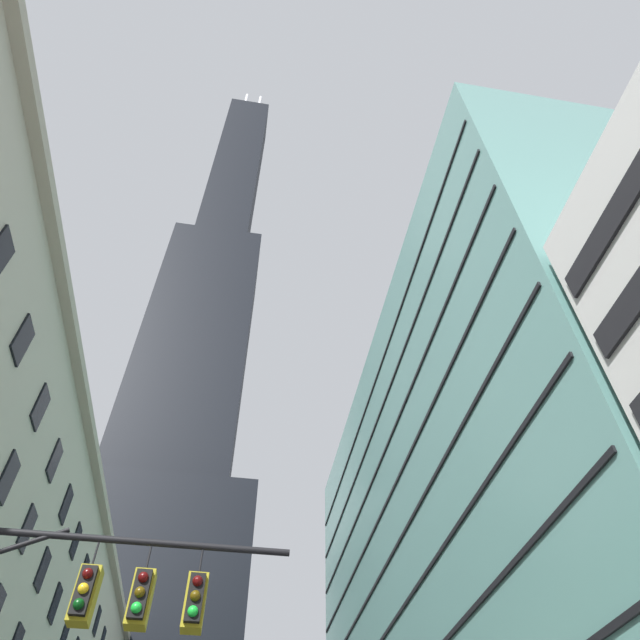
# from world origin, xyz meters

# --- Properties ---
(dark_skyscraper) EXTENTS (29.29, 29.29, 226.13)m
(dark_skyscraper) POSITION_xyz_m (-11.85, 81.54, 68.40)
(dark_skyscraper) COLOR black
(dark_skyscraper) RESTS_ON ground
(glass_office_midrise) EXTENTS (14.82, 52.19, 41.15)m
(glass_office_midrise) POSITION_xyz_m (18.35, 30.93, 20.58)
(glass_office_midrise) COLOR slate
(glass_office_midrise) RESTS_ON ground
(traffic_signal_mast) EXTENTS (7.74, 0.63, 7.48)m
(traffic_signal_mast) POSITION_xyz_m (-3.28, 4.10, 5.64)
(traffic_signal_mast) COLOR black
(traffic_signal_mast) RESTS_ON sidewalk_left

